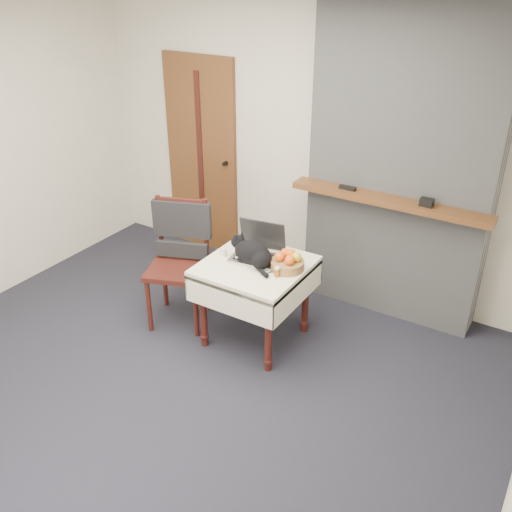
{
  "coord_description": "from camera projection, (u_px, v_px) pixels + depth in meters",
  "views": [
    {
      "loc": [
        2.2,
        -2.49,
        2.83
      ],
      "look_at": [
        0.2,
        0.75,
        0.8
      ],
      "focal_mm": 40.0,
      "sensor_mm": 36.0,
      "label": 1
    }
  ],
  "objects": [
    {
      "name": "ground",
      "position": [
        180.0,
        385.0,
        4.22
      ],
      "size": [
        4.5,
        4.5,
        0.0
      ],
      "primitive_type": "plane",
      "color": "black",
      "rests_on": "ground"
    },
    {
      "name": "room_shell",
      "position": [
        207.0,
        137.0,
        3.74
      ],
      "size": [
        4.52,
        4.01,
        2.61
      ],
      "color": "beige",
      "rests_on": "ground"
    },
    {
      "name": "door",
      "position": [
        202.0,
        157.0,
        5.79
      ],
      "size": [
        0.82,
        0.1,
        2.0
      ],
      "color": "brown",
      "rests_on": "ground"
    },
    {
      "name": "chimney",
      "position": [
        401.0,
        169.0,
        4.58
      ],
      "size": [
        1.62,
        0.48,
        2.6
      ],
      "color": "gray",
      "rests_on": "ground"
    },
    {
      "name": "side_table",
      "position": [
        255.0,
        276.0,
        4.47
      ],
      "size": [
        0.78,
        0.78,
        0.7
      ],
      "color": "#3B1310",
      "rests_on": "ground"
    },
    {
      "name": "laptop",
      "position": [
        258.0,
        249.0,
        4.49
      ],
      "size": [
        0.42,
        0.38,
        0.28
      ],
      "rotation": [
        0.0,
        0.0,
        0.16
      ],
      "color": "#B7B7BC",
      "rests_on": "side_table"
    },
    {
      "name": "cat",
      "position": [
        253.0,
        254.0,
        4.36
      ],
      "size": [
        0.44,
        0.27,
        0.22
      ],
      "rotation": [
        0.0,
        0.0,
        -0.19
      ],
      "color": "black",
      "rests_on": "side_table"
    },
    {
      "name": "cream_jar",
      "position": [
        223.0,
        252.0,
        4.52
      ],
      "size": [
        0.06,
        0.06,
        0.06
      ],
      "primitive_type": "cylinder",
      "color": "silver",
      "rests_on": "side_table"
    },
    {
      "name": "pill_bottle",
      "position": [
        277.0,
        272.0,
        4.22
      ],
      "size": [
        0.04,
        0.04,
        0.08
      ],
      "color": "#9B4D13",
      "rests_on": "side_table"
    },
    {
      "name": "fruit_basket",
      "position": [
        288.0,
        262.0,
        4.32
      ],
      "size": [
        0.26,
        0.26,
        0.15
      ],
      "color": "#95603C",
      "rests_on": "side_table"
    },
    {
      "name": "desk_clutter",
      "position": [
        279.0,
        269.0,
        4.34
      ],
      "size": [
        0.11,
        0.12,
        0.01
      ],
      "primitive_type": "cube",
      "rotation": [
        0.0,
        0.0,
        0.84
      ],
      "color": "black",
      "rests_on": "side_table"
    },
    {
      "name": "chair",
      "position": [
        180.0,
        244.0,
        4.76
      ],
      "size": [
        0.62,
        0.61,
        1.07
      ],
      "rotation": [
        0.0,
        0.0,
        0.37
      ],
      "color": "#3B1310",
      "rests_on": "ground"
    }
  ]
}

